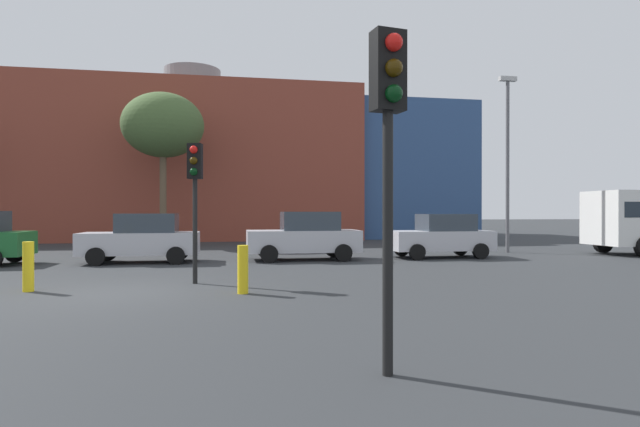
{
  "coord_description": "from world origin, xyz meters",
  "views": [
    {
      "loc": [
        2.52,
        -12.15,
        1.84
      ],
      "look_at": [
        6.04,
        7.54,
        1.77
      ],
      "focal_mm": 28.62,
      "sensor_mm": 36.0,
      "label": 1
    }
  ],
  "objects_px": {
    "parked_car_4": "(441,236)",
    "traffic_light_near_right": "(389,122)",
    "parked_car_3": "(305,236)",
    "street_lamp": "(508,153)",
    "traffic_light_island": "(195,180)",
    "bollard_yellow_0": "(28,267)",
    "parked_car_2": "(142,238)",
    "bare_tree_0": "(163,126)",
    "bollard_yellow_1": "(243,269)"
  },
  "relations": [
    {
      "from": "parked_car_4",
      "to": "bollard_yellow_1",
      "type": "height_order",
      "value": "parked_car_4"
    },
    {
      "from": "parked_car_4",
      "to": "traffic_light_near_right",
      "type": "xyz_separation_m",
      "value": [
        -6.61,
        -13.74,
        1.97
      ]
    },
    {
      "from": "parked_car_3",
      "to": "parked_car_4",
      "type": "bearing_deg",
      "value": -180.0
    },
    {
      "from": "bollard_yellow_0",
      "to": "bollard_yellow_1",
      "type": "height_order",
      "value": "bollard_yellow_0"
    },
    {
      "from": "traffic_light_near_right",
      "to": "bollard_yellow_0",
      "type": "bearing_deg",
      "value": -148.67
    },
    {
      "from": "parked_car_4",
      "to": "traffic_light_near_right",
      "type": "height_order",
      "value": "traffic_light_near_right"
    },
    {
      "from": "bollard_yellow_0",
      "to": "street_lamp",
      "type": "relative_size",
      "value": 0.15
    },
    {
      "from": "parked_car_2",
      "to": "parked_car_3",
      "type": "relative_size",
      "value": 0.96
    },
    {
      "from": "parked_car_4",
      "to": "street_lamp",
      "type": "height_order",
      "value": "street_lamp"
    },
    {
      "from": "parked_car_4",
      "to": "bollard_yellow_0",
      "type": "distance_m",
      "value": 14.47
    },
    {
      "from": "parked_car_2",
      "to": "bare_tree_0",
      "type": "bearing_deg",
      "value": -87.42
    },
    {
      "from": "traffic_light_near_right",
      "to": "traffic_light_island",
      "type": "distance_m",
      "value": 8.3
    },
    {
      "from": "bollard_yellow_1",
      "to": "street_lamp",
      "type": "bearing_deg",
      "value": 38.36
    },
    {
      "from": "parked_car_4",
      "to": "bollard_yellow_0",
      "type": "relative_size",
      "value": 3.51
    },
    {
      "from": "parked_car_2",
      "to": "parked_car_4",
      "type": "xyz_separation_m",
      "value": [
        11.45,
        0.0,
        -0.01
      ]
    },
    {
      "from": "traffic_light_island",
      "to": "bare_tree_0",
      "type": "bearing_deg",
      "value": -159.87
    },
    {
      "from": "parked_car_4",
      "to": "traffic_light_near_right",
      "type": "relative_size",
      "value": 1.04
    },
    {
      "from": "traffic_light_island",
      "to": "parked_car_4",
      "type": "bearing_deg",
      "value": 132.66
    },
    {
      "from": "parked_car_2",
      "to": "traffic_light_near_right",
      "type": "relative_size",
      "value": 1.06
    },
    {
      "from": "traffic_light_island",
      "to": "bollard_yellow_0",
      "type": "bearing_deg",
      "value": -69.84
    },
    {
      "from": "parked_car_3",
      "to": "bollard_yellow_1",
      "type": "distance_m",
      "value": 8.09
    },
    {
      "from": "parked_car_3",
      "to": "parked_car_4",
      "type": "relative_size",
      "value": 1.05
    },
    {
      "from": "bollard_yellow_1",
      "to": "traffic_light_near_right",
      "type": "bearing_deg",
      "value": -76.52
    },
    {
      "from": "bollard_yellow_1",
      "to": "street_lamp",
      "type": "relative_size",
      "value": 0.14
    },
    {
      "from": "street_lamp",
      "to": "traffic_light_near_right",
      "type": "bearing_deg",
      "value": -124.15
    },
    {
      "from": "street_lamp",
      "to": "bollard_yellow_1",
      "type": "bearing_deg",
      "value": -141.64
    },
    {
      "from": "parked_car_2",
      "to": "bollard_yellow_0",
      "type": "bearing_deg",
      "value": 77.31
    },
    {
      "from": "bare_tree_0",
      "to": "bollard_yellow_0",
      "type": "xyz_separation_m",
      "value": [
        -1.05,
        -15.72,
        -5.87
      ]
    },
    {
      "from": "bare_tree_0",
      "to": "street_lamp",
      "type": "height_order",
      "value": "bare_tree_0"
    },
    {
      "from": "traffic_light_near_right",
      "to": "traffic_light_island",
      "type": "bearing_deg",
      "value": -171.36
    },
    {
      "from": "parked_car_2",
      "to": "parked_car_4",
      "type": "height_order",
      "value": "parked_car_2"
    },
    {
      "from": "bollard_yellow_1",
      "to": "parked_car_4",
      "type": "bearing_deg",
      "value": 43.58
    },
    {
      "from": "parked_car_3",
      "to": "bare_tree_0",
      "type": "xyz_separation_m",
      "value": [
        -6.34,
        9.2,
        5.53
      ]
    },
    {
      "from": "parked_car_2",
      "to": "traffic_light_island",
      "type": "relative_size",
      "value": 1.14
    },
    {
      "from": "traffic_light_near_right",
      "to": "bollard_yellow_0",
      "type": "distance_m",
      "value": 9.85
    },
    {
      "from": "bollard_yellow_0",
      "to": "parked_car_4",
      "type": "bearing_deg",
      "value": 26.76
    },
    {
      "from": "parked_car_3",
      "to": "street_lamp",
      "type": "relative_size",
      "value": 0.54
    },
    {
      "from": "parked_car_2",
      "to": "parked_car_3",
      "type": "bearing_deg",
      "value": 180.0
    },
    {
      "from": "parked_car_4",
      "to": "bollard_yellow_0",
      "type": "height_order",
      "value": "parked_car_4"
    },
    {
      "from": "traffic_light_near_right",
      "to": "street_lamp",
      "type": "distance_m",
      "value": 18.9
    },
    {
      "from": "parked_car_2",
      "to": "traffic_light_island",
      "type": "xyz_separation_m",
      "value": [
        2.22,
        -5.87,
        1.75
      ]
    },
    {
      "from": "traffic_light_island",
      "to": "bare_tree_0",
      "type": "height_order",
      "value": "bare_tree_0"
    },
    {
      "from": "traffic_light_near_right",
      "to": "street_lamp",
      "type": "relative_size",
      "value": 0.49
    },
    {
      "from": "parked_car_2",
      "to": "street_lamp",
      "type": "height_order",
      "value": "street_lamp"
    },
    {
      "from": "parked_car_3",
      "to": "bollard_yellow_1",
      "type": "height_order",
      "value": "parked_car_3"
    },
    {
      "from": "parked_car_4",
      "to": "street_lamp",
      "type": "distance_m",
      "value": 5.66
    },
    {
      "from": "traffic_light_near_right",
      "to": "bare_tree_0",
      "type": "distance_m",
      "value": 23.81
    },
    {
      "from": "parked_car_3",
      "to": "street_lamp",
      "type": "distance_m",
      "value": 10.3
    },
    {
      "from": "bollard_yellow_0",
      "to": "street_lamp",
      "type": "distance_m",
      "value": 19.23
    },
    {
      "from": "traffic_light_near_right",
      "to": "bollard_yellow_1",
      "type": "relative_size",
      "value": 3.56
    }
  ]
}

